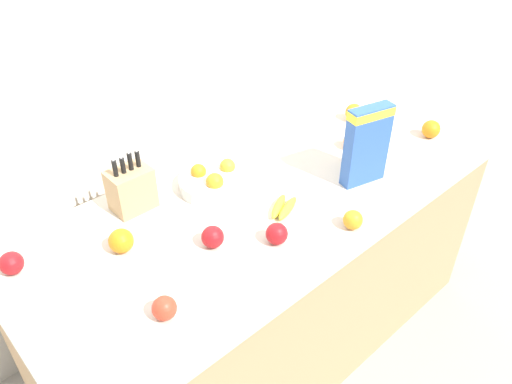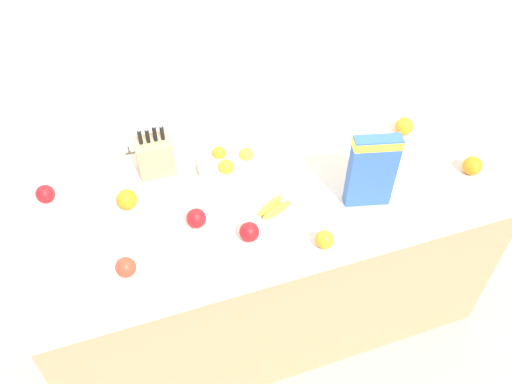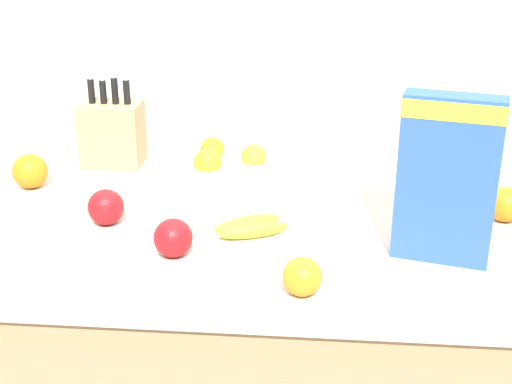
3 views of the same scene
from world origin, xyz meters
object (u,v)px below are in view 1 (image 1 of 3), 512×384
at_px(cereal_box, 367,143).
at_px(orange_near_bowl, 354,112).
at_px(apple_rear, 213,237).
at_px(apple_by_knife_block, 11,263).
at_px(knife_block, 131,189).
at_px(orange_back_center, 353,220).
at_px(orange_front_left, 352,141).
at_px(apple_front, 277,234).
at_px(banana_bunch, 283,207).
at_px(orange_mid_right, 121,241).
at_px(fruit_bowl, 215,181).
at_px(orange_front_center, 431,129).
at_px(apple_near_bananas, 164,308).

relative_size(cereal_box, orange_near_bowl, 3.84).
distance_m(apple_rear, apple_by_knife_block, 0.67).
xyz_separation_m(knife_block, apple_rear, (0.09, -0.39, -0.05)).
relative_size(cereal_box, orange_back_center, 4.60).
distance_m(orange_front_left, orange_back_center, 0.58).
bearing_deg(apple_front, orange_back_center, -26.20).
height_order(cereal_box, apple_front, cereal_box).
relative_size(banana_bunch, orange_mid_right, 1.95).
bearing_deg(banana_bunch, orange_near_bowl, 20.08).
height_order(fruit_bowl, orange_back_center, fruit_bowl).
relative_size(knife_block, orange_near_bowl, 3.15).
height_order(apple_front, orange_front_center, orange_front_center).
relative_size(orange_back_center, orange_front_center, 0.86).
height_order(apple_near_bananas, apple_by_knife_block, apple_by_knife_block).
height_order(orange_front_left, orange_mid_right, orange_mid_right).
height_order(apple_by_knife_block, orange_front_left, same).
bearing_deg(fruit_bowl, orange_near_bowl, -0.63).
height_order(fruit_bowl, apple_rear, fruit_bowl).
height_order(cereal_box, apple_near_bananas, cereal_box).
bearing_deg(fruit_bowl, knife_block, 160.50).
bearing_deg(apple_near_bananas, apple_rear, 26.71).
bearing_deg(orange_mid_right, banana_bunch, -20.94).
height_order(banana_bunch, apple_rear, apple_rear).
bearing_deg(orange_back_center, fruit_bowl, 111.89).
bearing_deg(orange_back_center, apple_by_knife_block, 148.81).
bearing_deg(orange_front_center, cereal_box, -179.16).
distance_m(apple_by_knife_block, orange_back_center, 1.19).
bearing_deg(orange_front_left, orange_near_bowl, 36.87).
height_order(banana_bunch, orange_near_bowl, orange_near_bowl).
relative_size(apple_rear, apple_near_bananas, 1.06).
bearing_deg(orange_back_center, orange_front_left, 39.19).
xyz_separation_m(apple_near_bananas, orange_near_bowl, (1.42, 0.42, 0.01)).
bearing_deg(cereal_box, fruit_bowl, 156.57).
distance_m(apple_front, apple_rear, 0.23).
distance_m(apple_front, orange_back_center, 0.30).
bearing_deg(orange_back_center, orange_front_center, 12.34).
bearing_deg(cereal_box, orange_front_center, 14.70).
height_order(banana_bunch, orange_front_left, orange_front_left).
distance_m(banana_bunch, apple_rear, 0.33).
relative_size(apple_front, orange_mid_right, 0.92).
relative_size(apple_near_bananas, apple_by_knife_block, 0.96).
bearing_deg(apple_rear, apple_front, -37.79).
xyz_separation_m(orange_front_left, orange_near_bowl, (0.23, 0.17, 0.00)).
bearing_deg(apple_by_knife_block, fruit_bowl, -5.17).
height_order(fruit_bowl, apple_near_bananas, fruit_bowl).
bearing_deg(orange_near_bowl, orange_back_center, -141.58).
bearing_deg(banana_bunch, apple_rear, 175.60).
xyz_separation_m(orange_front_left, orange_front_center, (0.36, -0.19, 0.00)).
relative_size(knife_block, orange_back_center, 3.77).
xyz_separation_m(fruit_bowl, apple_by_knife_block, (-0.80, 0.07, 0.01)).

